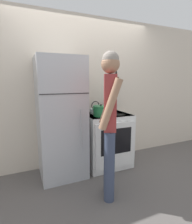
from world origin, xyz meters
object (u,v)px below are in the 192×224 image
at_px(refrigerator, 61,119).
at_px(utensil_jar, 113,108).
at_px(stove_range, 107,140).
at_px(person, 110,118).
at_px(tea_kettle, 96,110).
at_px(dutch_oven_pot, 101,111).

height_order(refrigerator, utensil_jar, refrigerator).
relative_size(refrigerator, utensil_jar, 6.30).
bearing_deg(stove_range, refrigerator, 178.96).
bearing_deg(person, tea_kettle, 12.05).
distance_m(dutch_oven_pot, tea_kettle, 0.24).
bearing_deg(utensil_jar, tea_kettle, -178.99).
distance_m(refrigerator, person, 0.89).
bearing_deg(stove_range, tea_kettle, 136.76).
xyz_separation_m(stove_range, utensil_jar, (0.19, 0.15, 0.52)).
distance_m(refrigerator, dutch_oven_pot, 0.63).
height_order(refrigerator, person, refrigerator).
xyz_separation_m(dutch_oven_pot, utensil_jar, (0.36, 0.25, -0.01)).
distance_m(stove_range, person, 1.01).
xyz_separation_m(tea_kettle, utensil_jar, (0.35, 0.01, 0.02)).
height_order(dutch_oven_pot, tea_kettle, tea_kettle).
xyz_separation_m(tea_kettle, person, (-0.20, -0.90, 0.06)).
height_order(refrigerator, tea_kettle, refrigerator).
height_order(stove_range, person, person).
bearing_deg(refrigerator, dutch_oven_pot, -10.10).
bearing_deg(stove_range, person, -115.54).
height_order(refrigerator, dutch_oven_pot, refrigerator).
height_order(tea_kettle, utensil_jar, utensil_jar).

